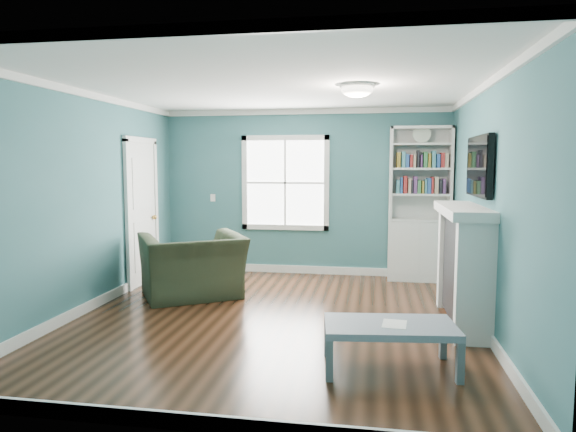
# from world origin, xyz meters

# --- Properties ---
(floor) EXTENTS (5.00, 5.00, 0.00)m
(floor) POSITION_xyz_m (0.00, 0.00, 0.00)
(floor) COLOR black
(floor) RESTS_ON ground
(room_walls) EXTENTS (5.00, 5.00, 5.00)m
(room_walls) POSITION_xyz_m (0.00, 0.00, 1.58)
(room_walls) COLOR #31666A
(room_walls) RESTS_ON ground
(trim) EXTENTS (4.50, 5.00, 2.60)m
(trim) POSITION_xyz_m (0.00, 0.00, 1.24)
(trim) COLOR white
(trim) RESTS_ON ground
(window) EXTENTS (1.40, 0.06, 1.50)m
(window) POSITION_xyz_m (-0.30, 2.49, 1.45)
(window) COLOR white
(window) RESTS_ON room_walls
(bookshelf) EXTENTS (0.90, 0.35, 2.31)m
(bookshelf) POSITION_xyz_m (1.77, 2.30, 0.92)
(bookshelf) COLOR silver
(bookshelf) RESTS_ON ground
(fireplace) EXTENTS (0.44, 1.58, 1.30)m
(fireplace) POSITION_xyz_m (2.08, 0.20, 0.64)
(fireplace) COLOR black
(fireplace) RESTS_ON ground
(tv) EXTENTS (0.06, 1.10, 0.65)m
(tv) POSITION_xyz_m (2.20, 0.20, 1.72)
(tv) COLOR black
(tv) RESTS_ON fireplace
(door) EXTENTS (0.12, 0.98, 2.17)m
(door) POSITION_xyz_m (-2.22, 1.40, 1.07)
(door) COLOR silver
(door) RESTS_ON ground
(ceiling_fixture) EXTENTS (0.38, 0.38, 0.15)m
(ceiling_fixture) POSITION_xyz_m (0.90, 0.10, 2.55)
(ceiling_fixture) COLOR white
(ceiling_fixture) RESTS_ON room_walls
(light_switch) EXTENTS (0.08, 0.01, 0.12)m
(light_switch) POSITION_xyz_m (-1.50, 2.48, 1.20)
(light_switch) COLOR white
(light_switch) RESTS_ON room_walls
(recliner) EXTENTS (1.51, 1.37, 1.11)m
(recliner) POSITION_xyz_m (-1.25, 0.80, 0.55)
(recliner) COLOR #232C1B
(recliner) RESTS_ON ground
(coffee_table) EXTENTS (1.16, 0.72, 0.40)m
(coffee_table) POSITION_xyz_m (1.25, -1.23, 0.35)
(coffee_table) COLOR #4F595F
(coffee_table) RESTS_ON ground
(paper_sheet) EXTENTS (0.22, 0.27, 0.00)m
(paper_sheet) POSITION_xyz_m (1.29, -1.24, 0.40)
(paper_sheet) COLOR white
(paper_sheet) RESTS_ON coffee_table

